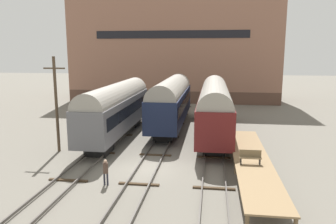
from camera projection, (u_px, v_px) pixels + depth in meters
ground_plane at (148, 168)px, 23.55m from camera, size 200.00×200.00×0.00m
track_left at (86, 163)px, 24.15m from camera, size 2.60×60.00×0.26m
track_middle at (148, 166)px, 23.52m from camera, size 2.60×60.00×0.26m
track_right at (214, 170)px, 22.90m from camera, size 2.60×60.00×0.26m
train_car_grey at (117, 107)px, 31.61m from camera, size 2.86×16.00×5.27m
train_car_maroon at (215, 105)px, 32.42m from camera, size 3.02×18.35×5.40m
train_car_navy at (171, 100)px, 35.83m from camera, size 3.10×16.14×5.43m
station_platform at (252, 160)px, 22.22m from camera, size 2.41×15.87×1.12m
bench at (250, 157)px, 21.11m from camera, size 1.40×0.40×0.91m
person_worker at (106, 170)px, 20.39m from camera, size 0.32×0.32×1.68m
utility_pole at (56, 103)px, 26.86m from camera, size 1.80×0.24×7.90m
warehouse_building at (175, 42)px, 56.85m from camera, size 34.63×11.21×19.91m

